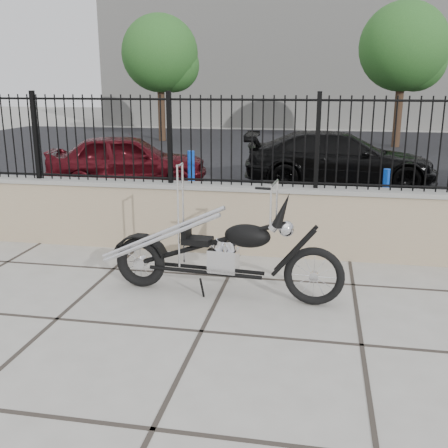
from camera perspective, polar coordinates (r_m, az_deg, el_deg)
ground_plane at (r=5.14m, az=-2.48°, el=-11.61°), size 90.00×90.00×0.00m
parking_lot at (r=17.16m, az=6.96°, el=7.25°), size 30.00×30.00×0.00m
retaining_wall at (r=7.29m, az=1.87°, el=0.54°), size 14.00×0.36×0.96m
iron_fence at (r=7.09m, az=1.95°, el=9.01°), size 14.00×0.08×1.20m
background_building at (r=31.04m, az=9.00°, el=18.04°), size 22.00×6.00×8.00m
chopper_motorcycle at (r=5.71m, az=-0.55°, el=-0.77°), size 2.52×0.66×1.50m
car_red at (r=12.18m, az=-10.44°, el=6.82°), size 3.82×2.31×1.22m
car_black at (r=12.34m, az=12.44°, el=6.90°), size 4.42×2.03×1.25m
bollard_a at (r=9.93m, az=-3.57°, el=4.83°), size 0.17×0.17×1.09m
bollard_b at (r=9.26m, az=17.11°, el=2.92°), size 0.15×0.15×0.93m
tree_left at (r=22.05m, az=-7.02°, el=18.31°), size 3.04×3.04×5.12m
tree_right at (r=20.73m, az=19.00°, el=18.19°), size 3.14×3.14×5.29m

